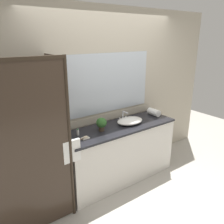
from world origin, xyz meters
The scene contains 11 objects.
ground_plane centered at (0.00, 0.00, 0.00)m, with size 8.00×8.00×0.00m, color #B7B2A8.
wall_back_with_mirror centered at (0.00, 0.34, 1.30)m, with size 4.40×0.06×2.60m.
vanity_cabinet centered at (0.00, 0.01, 0.45)m, with size 1.80×0.58×0.90m.
shower_enclosure centered at (-1.28, -0.19, 1.02)m, with size 1.20×0.59×2.00m.
sink_basin centered at (0.19, 0.00, 0.94)m, with size 0.43×0.31×0.08m, color white.
faucet centered at (0.19, 0.17, 0.95)m, with size 0.17×0.14×0.16m.
potted_plant centered at (-0.32, 0.01, 1.01)m, with size 0.15×0.15×0.19m.
soap_dish centered at (-0.64, -0.08, 0.91)m, with size 0.10×0.07×0.04m.
amenity_bottle_shampoo centered at (-0.67, 0.07, 0.94)m, with size 0.03×0.03×0.09m.
amenity_bottle_body_wash centered at (-0.27, 0.15, 0.94)m, with size 0.03×0.03×0.09m.
rolled_towel_near_edge centered at (0.76, 0.05, 0.96)m, with size 0.11×0.11×0.22m, color white.
Camera 1 is at (-1.97, -2.51, 2.18)m, focal length 36.78 mm.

